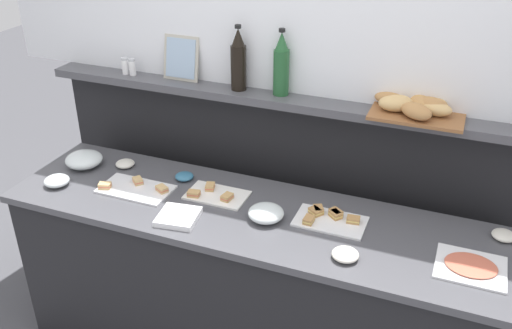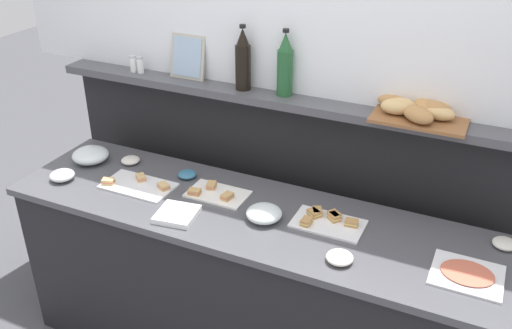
% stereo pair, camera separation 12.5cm
% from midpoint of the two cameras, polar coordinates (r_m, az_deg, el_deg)
% --- Properties ---
extents(ground_plane, '(12.00, 12.00, 0.00)m').
position_cam_midpoint_polar(ground_plane, '(3.51, 2.40, -12.14)').
color(ground_plane, '#4C4C51').
extents(buffet_counter, '(2.32, 0.62, 0.89)m').
position_cam_midpoint_polar(buffet_counter, '(2.79, -1.66, -12.57)').
color(buffet_counter, black).
rests_on(buffet_counter, ground_plane).
extents(back_ledge_unit, '(2.56, 0.22, 1.30)m').
position_cam_midpoint_polar(back_ledge_unit, '(3.02, 1.92, -3.58)').
color(back_ledge_unit, black).
rests_on(back_ledge_unit, ground_plane).
extents(sandwich_platter_front, '(0.31, 0.18, 0.04)m').
position_cam_midpoint_polar(sandwich_platter_front, '(2.47, 6.00, -5.52)').
color(sandwich_platter_front, white).
rests_on(sandwich_platter_front, buffet_counter).
extents(sandwich_platter_rear, '(0.35, 0.20, 0.04)m').
position_cam_midpoint_polar(sandwich_platter_rear, '(2.76, -13.39, -2.38)').
color(sandwich_platter_rear, white).
rests_on(sandwich_platter_rear, buffet_counter).
extents(sandwich_platter_side, '(0.29, 0.17, 0.04)m').
position_cam_midpoint_polar(sandwich_platter_side, '(2.65, -5.50, -3.06)').
color(sandwich_platter_side, white).
rests_on(sandwich_platter_side, buffet_counter).
extents(cold_cuts_platter, '(0.26, 0.23, 0.02)m').
position_cam_midpoint_polar(cold_cuts_platter, '(2.33, 19.50, -9.75)').
color(cold_cuts_platter, white).
rests_on(cold_cuts_platter, buffet_counter).
extents(glass_bowl_large, '(0.12, 0.12, 0.05)m').
position_cam_midpoint_polar(glass_bowl_large, '(2.91, -20.72, -1.61)').
color(glass_bowl_large, silver).
rests_on(glass_bowl_large, buffet_counter).
extents(glass_bowl_medium, '(0.19, 0.19, 0.08)m').
position_cam_midpoint_polar(glass_bowl_medium, '(3.04, -18.17, 0.41)').
color(glass_bowl_medium, silver).
rests_on(glass_bowl_medium, buffet_counter).
extents(glass_bowl_small, '(0.16, 0.16, 0.06)m').
position_cam_midpoint_polar(glass_bowl_small, '(2.46, -0.44, -5.03)').
color(glass_bowl_small, silver).
rests_on(glass_bowl_small, buffet_counter).
extents(condiment_bowl_dark, '(0.10, 0.10, 0.03)m').
position_cam_midpoint_polar(condiment_bowl_dark, '(2.98, -14.31, 0.07)').
color(condiment_bowl_dark, silver).
rests_on(condiment_bowl_dark, buffet_counter).
extents(condiment_bowl_cream, '(0.11, 0.11, 0.04)m').
position_cam_midpoint_polar(condiment_bowl_cream, '(2.26, 7.47, -9.06)').
color(condiment_bowl_cream, silver).
rests_on(condiment_bowl_cream, buffet_counter).
extents(condiment_bowl_teal, '(0.10, 0.10, 0.03)m').
position_cam_midpoint_polar(condiment_bowl_teal, '(2.54, 22.54, -6.67)').
color(condiment_bowl_teal, silver).
rests_on(condiment_bowl_teal, buffet_counter).
extents(condiment_bowl_red, '(0.09, 0.09, 0.03)m').
position_cam_midpoint_polar(condiment_bowl_red, '(2.81, -8.55, -1.21)').
color(condiment_bowl_red, teal).
rests_on(condiment_bowl_red, buffet_counter).
extents(napkin_stack, '(0.19, 0.19, 0.03)m').
position_cam_midpoint_polar(napkin_stack, '(2.50, -9.32, -5.27)').
color(napkin_stack, white).
rests_on(napkin_stack, buffet_counter).
extents(wine_bottle_green, '(0.08, 0.08, 0.32)m').
position_cam_midpoint_polar(wine_bottle_green, '(2.66, 1.22, 10.00)').
color(wine_bottle_green, '#23562D').
rests_on(wine_bottle_green, back_ledge_unit).
extents(wine_bottle_dark, '(0.08, 0.08, 0.32)m').
position_cam_midpoint_polar(wine_bottle_dark, '(2.73, -3.13, 10.42)').
color(wine_bottle_dark, black).
rests_on(wine_bottle_dark, back_ledge_unit).
extents(salt_shaker, '(0.03, 0.03, 0.09)m').
position_cam_midpoint_polar(salt_shaker, '(3.06, -14.30, 9.64)').
color(salt_shaker, white).
rests_on(salt_shaker, back_ledge_unit).
extents(pepper_shaker, '(0.03, 0.03, 0.09)m').
position_cam_midpoint_polar(pepper_shaker, '(3.04, -13.61, 9.57)').
color(pepper_shaker, white).
rests_on(pepper_shaker, back_ledge_unit).
extents(bread_basket, '(0.41, 0.28, 0.08)m').
position_cam_midpoint_polar(bread_basket, '(2.53, 14.58, 5.69)').
color(bread_basket, brown).
rests_on(bread_basket, back_ledge_unit).
extents(framed_picture, '(0.19, 0.06, 0.22)m').
position_cam_midpoint_polar(framed_picture, '(2.90, -8.84, 10.60)').
color(framed_picture, '#B2AD9E').
rests_on(framed_picture, back_ledge_unit).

